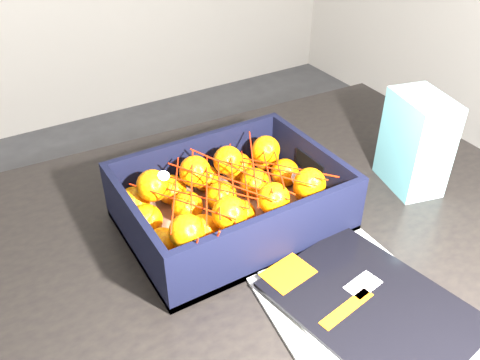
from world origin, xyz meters
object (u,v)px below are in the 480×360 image
magazine_stack (364,311)px  retail_carton (416,143)px  produce_crate (231,207)px  table (241,272)px

magazine_stack → retail_carton: retail_carton is taller
magazine_stack → retail_carton: size_ratio=1.65×
produce_crate → retail_carton: size_ratio=1.95×
table → magazine_stack: bearing=-77.1°
produce_crate → magazine_stack: bearing=-78.4°
magazine_stack → produce_crate: size_ratio=0.85×
table → magazine_stack: (0.06, -0.25, 0.11)m
table → produce_crate: size_ratio=3.40×
produce_crate → retail_carton: 0.37m
magazine_stack → retail_carton: bearing=34.2°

